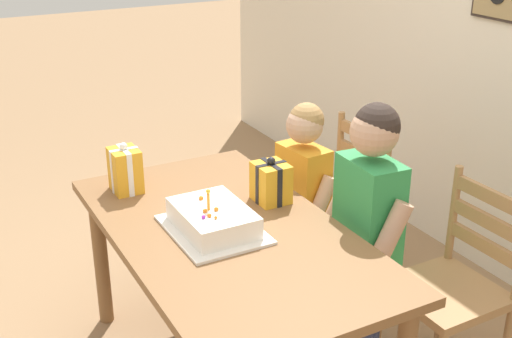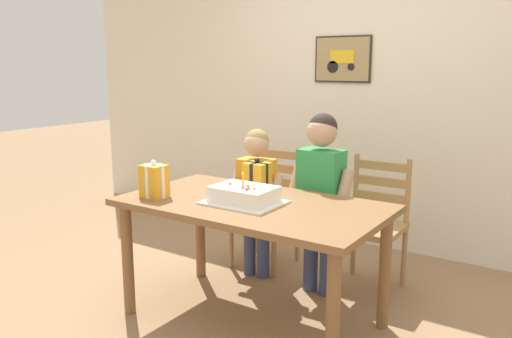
% 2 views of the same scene
% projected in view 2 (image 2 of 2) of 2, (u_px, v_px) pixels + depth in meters
% --- Properties ---
extents(ground_plane, '(20.00, 20.00, 0.00)m').
position_uv_depth(ground_plane, '(252.00, 319.00, 3.20)').
color(ground_plane, '#997551').
extents(back_wall, '(6.40, 0.11, 2.60)m').
position_uv_depth(back_wall, '(367.00, 94.00, 4.36)').
color(back_wall, silver).
rests_on(back_wall, ground).
extents(dining_table, '(1.56, 0.87, 0.75)m').
position_uv_depth(dining_table, '(252.00, 218.00, 3.07)').
color(dining_table, brown).
rests_on(dining_table, ground).
extents(birthday_cake, '(0.44, 0.34, 0.19)m').
position_uv_depth(birthday_cake, '(244.00, 195.00, 3.01)').
color(birthday_cake, white).
rests_on(birthday_cake, dining_table).
extents(gift_box_red_large, '(0.15, 0.13, 0.24)m').
position_uv_depth(gift_box_red_large, '(154.00, 181.00, 3.14)').
color(gift_box_red_large, gold).
rests_on(gift_box_red_large, dining_table).
extents(gift_box_beside_cake, '(0.16, 0.14, 0.21)m').
position_uv_depth(gift_box_beside_cake, '(257.00, 176.00, 3.35)').
color(gift_box_beside_cake, gold).
rests_on(gift_box_beside_cake, dining_table).
extents(chair_left, '(0.44, 0.44, 0.92)m').
position_uv_depth(chair_left, '(268.00, 206.00, 4.03)').
color(chair_left, '#A87A4C').
rests_on(chair_left, ground).
extents(chair_right, '(0.42, 0.42, 0.92)m').
position_uv_depth(chair_right, '(372.00, 224.00, 3.57)').
color(chair_right, '#A87A4C').
rests_on(chair_right, ground).
extents(child_older, '(0.46, 0.26, 1.24)m').
position_uv_depth(child_older, '(321.00, 186.00, 3.44)').
color(child_older, '#38426B').
rests_on(child_older, ground).
extents(child_younger, '(0.41, 0.24, 1.10)m').
position_uv_depth(child_younger, '(256.00, 189.00, 3.73)').
color(child_younger, '#38426B').
rests_on(child_younger, ground).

